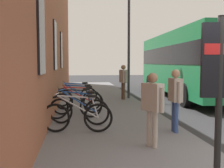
{
  "coord_description": "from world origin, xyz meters",
  "views": [
    {
      "loc": [
        -3.76,
        2.75,
        1.84
      ],
      "look_at": [
        3.3,
        1.86,
        1.28
      ],
      "focal_mm": 43.85,
      "sensor_mm": 36.0,
      "label": 1
    }
  ],
  "objects_px": {
    "bicycle_by_door": "(77,117)",
    "pedestrian_near_bus": "(152,102)",
    "bicycle_end_of_row": "(75,106)",
    "transit_info_sign": "(220,71)",
    "pedestrian_by_facade": "(123,78)",
    "bicycle_leaning_wall": "(78,102)",
    "pedestrian_crossing_street": "(175,94)",
    "city_bus": "(186,61)",
    "bicycle_far_end": "(76,96)",
    "bicycle_nearest_sign": "(78,99)",
    "street_lamp": "(129,34)",
    "bicycle_beside_lamp": "(79,111)"
  },
  "relations": [
    {
      "from": "bicycle_leaning_wall",
      "to": "pedestrian_near_bus",
      "type": "distance_m",
      "value": 4.14
    },
    {
      "from": "bicycle_by_door",
      "to": "bicycle_end_of_row",
      "type": "distance_m",
      "value": 1.71
    },
    {
      "from": "bicycle_end_of_row",
      "to": "bicycle_beside_lamp",
      "type": "bearing_deg",
      "value": -171.78
    },
    {
      "from": "pedestrian_crossing_street",
      "to": "street_lamp",
      "type": "xyz_separation_m",
      "value": [
        6.55,
        -0.06,
        2.12
      ]
    },
    {
      "from": "city_bus",
      "to": "street_lamp",
      "type": "bearing_deg",
      "value": 107.74
    },
    {
      "from": "bicycle_leaning_wall",
      "to": "pedestrian_crossing_street",
      "type": "height_order",
      "value": "pedestrian_crossing_street"
    },
    {
      "from": "pedestrian_near_bus",
      "to": "pedestrian_by_facade",
      "type": "height_order",
      "value": "pedestrian_by_facade"
    },
    {
      "from": "bicycle_leaning_wall",
      "to": "pedestrian_near_bus",
      "type": "relative_size",
      "value": 1.16
    },
    {
      "from": "bicycle_end_of_row",
      "to": "city_bus",
      "type": "height_order",
      "value": "city_bus"
    },
    {
      "from": "bicycle_nearest_sign",
      "to": "street_lamp",
      "type": "xyz_separation_m",
      "value": [
        3.04,
        -2.44,
        2.68
      ]
    },
    {
      "from": "street_lamp",
      "to": "city_bus",
      "type": "bearing_deg",
      "value": -72.26
    },
    {
      "from": "bicycle_by_door",
      "to": "transit_info_sign",
      "type": "height_order",
      "value": "transit_info_sign"
    },
    {
      "from": "pedestrian_near_bus",
      "to": "pedestrian_by_facade",
      "type": "distance_m",
      "value": 7.27
    },
    {
      "from": "city_bus",
      "to": "bicycle_by_door",
      "type": "bearing_deg",
      "value": 141.84
    },
    {
      "from": "bicycle_far_end",
      "to": "pedestrian_near_bus",
      "type": "relative_size",
      "value": 1.15
    },
    {
      "from": "bicycle_leaning_wall",
      "to": "bicycle_far_end",
      "type": "relative_size",
      "value": 1.01
    },
    {
      "from": "bicycle_far_end",
      "to": "city_bus",
      "type": "relative_size",
      "value": 0.16
    },
    {
      "from": "transit_info_sign",
      "to": "bicycle_by_door",
      "type": "bearing_deg",
      "value": 35.85
    },
    {
      "from": "pedestrian_by_facade",
      "to": "bicycle_nearest_sign",
      "type": "bearing_deg",
      "value": 141.19
    },
    {
      "from": "bicycle_by_door",
      "to": "bicycle_nearest_sign",
      "type": "distance_m",
      "value": 3.24
    },
    {
      "from": "city_bus",
      "to": "street_lamp",
      "type": "relative_size",
      "value": 2.05
    },
    {
      "from": "pedestrian_near_bus",
      "to": "bicycle_beside_lamp",
      "type": "bearing_deg",
      "value": 33.36
    },
    {
      "from": "bicycle_end_of_row",
      "to": "pedestrian_crossing_street",
      "type": "height_order",
      "value": "pedestrian_crossing_street"
    },
    {
      "from": "bicycle_leaning_wall",
      "to": "city_bus",
      "type": "bearing_deg",
      "value": -49.61
    },
    {
      "from": "bicycle_far_end",
      "to": "pedestrian_crossing_street",
      "type": "bearing_deg",
      "value": -151.36
    },
    {
      "from": "bicycle_end_of_row",
      "to": "transit_info_sign",
      "type": "bearing_deg",
      "value": -154.69
    },
    {
      "from": "pedestrian_by_facade",
      "to": "bicycle_end_of_row",
      "type": "bearing_deg",
      "value": 151.92
    },
    {
      "from": "bicycle_by_door",
      "to": "pedestrian_near_bus",
      "type": "relative_size",
      "value": 1.16
    },
    {
      "from": "pedestrian_near_bus",
      "to": "pedestrian_by_facade",
      "type": "relative_size",
      "value": 0.94
    },
    {
      "from": "bicycle_far_end",
      "to": "pedestrian_crossing_street",
      "type": "relative_size",
      "value": 1.12
    },
    {
      "from": "city_bus",
      "to": "pedestrian_by_facade",
      "type": "bearing_deg",
      "value": 112.03
    },
    {
      "from": "bicycle_beside_lamp",
      "to": "bicycle_far_end",
      "type": "height_order",
      "value": "same"
    },
    {
      "from": "bicycle_far_end",
      "to": "pedestrian_by_facade",
      "type": "bearing_deg",
      "value": -52.96
    },
    {
      "from": "bicycle_end_of_row",
      "to": "bicycle_by_door",
      "type": "bearing_deg",
      "value": -177.24
    },
    {
      "from": "transit_info_sign",
      "to": "pedestrian_by_facade",
      "type": "distance_m",
      "value": 8.8
    },
    {
      "from": "street_lamp",
      "to": "bicycle_end_of_row",
      "type": "bearing_deg",
      "value": 150.86
    },
    {
      "from": "pedestrian_by_facade",
      "to": "transit_info_sign",
      "type": "bearing_deg",
      "value": 179.76
    },
    {
      "from": "bicycle_by_door",
      "to": "bicycle_beside_lamp",
      "type": "bearing_deg",
      "value": -2.55
    },
    {
      "from": "bicycle_leaning_wall",
      "to": "bicycle_far_end",
      "type": "distance_m",
      "value": 1.76
    },
    {
      "from": "bicycle_nearest_sign",
      "to": "city_bus",
      "type": "relative_size",
      "value": 0.16
    },
    {
      "from": "bicycle_by_door",
      "to": "street_lamp",
      "type": "bearing_deg",
      "value": -21.44
    },
    {
      "from": "bicycle_far_end",
      "to": "pedestrian_crossing_street",
      "type": "xyz_separation_m",
      "value": [
        -4.49,
        -2.45,
        0.56
      ]
    },
    {
      "from": "bicycle_by_door",
      "to": "pedestrian_crossing_street",
      "type": "distance_m",
      "value": 2.48
    },
    {
      "from": "pedestrian_near_bus",
      "to": "pedestrian_crossing_street",
      "type": "relative_size",
      "value": 0.98
    },
    {
      "from": "bicycle_beside_lamp",
      "to": "bicycle_leaning_wall",
      "type": "height_order",
      "value": "same"
    },
    {
      "from": "bicycle_end_of_row",
      "to": "bicycle_nearest_sign",
      "type": "distance_m",
      "value": 1.54
    },
    {
      "from": "bicycle_far_end",
      "to": "street_lamp",
      "type": "distance_m",
      "value": 4.21
    },
    {
      "from": "bicycle_leaning_wall",
      "to": "pedestrian_crossing_street",
      "type": "xyz_separation_m",
      "value": [
        -2.72,
        -2.37,
        0.56
      ]
    },
    {
      "from": "bicycle_far_end",
      "to": "bicycle_end_of_row",
      "type": "bearing_deg",
      "value": 179.18
    },
    {
      "from": "bicycle_nearest_sign",
      "to": "street_lamp",
      "type": "distance_m",
      "value": 4.73
    }
  ]
}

